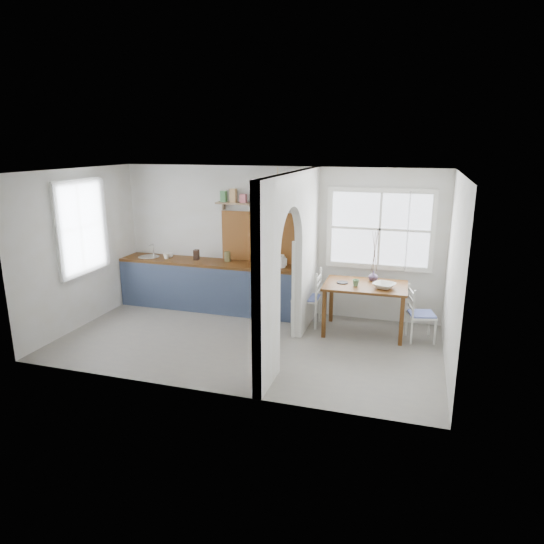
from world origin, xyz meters
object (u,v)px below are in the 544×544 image
(chair_right, at_px, (422,314))
(vase, at_px, (373,276))
(chair_left, at_px, (306,297))
(kettle, at_px, (282,261))
(dining_table, at_px, (364,309))

(chair_right, relative_size, vase, 5.28)
(chair_left, height_order, vase, vase)
(chair_left, height_order, kettle, kettle)
(chair_left, distance_m, vase, 1.16)
(vase, bearing_deg, chair_left, -171.47)
(kettle, bearing_deg, chair_left, -21.83)
(kettle, height_order, vase, kettle)
(dining_table, height_order, vase, vase)
(chair_left, relative_size, chair_right, 1.11)
(dining_table, xyz_separation_m, vase, (0.09, 0.25, 0.49))
(chair_left, xyz_separation_m, kettle, (-0.51, 0.25, 0.53))
(dining_table, height_order, kettle, kettle)
(chair_right, xyz_separation_m, kettle, (-2.37, 0.40, 0.58))
(dining_table, distance_m, chair_left, 0.98)
(chair_right, bearing_deg, vase, 54.90)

